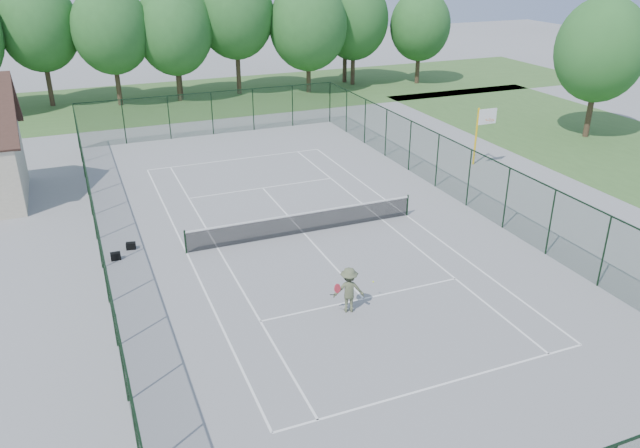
% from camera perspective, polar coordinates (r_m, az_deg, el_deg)
% --- Properties ---
extents(ground, '(140.00, 140.00, 0.00)m').
position_cam_1_polar(ground, '(29.17, -1.49, -0.84)').
color(ground, gray).
rests_on(ground, ground).
extents(grass_far, '(80.00, 16.00, 0.01)m').
position_cam_1_polar(grass_far, '(56.87, -12.55, 11.10)').
color(grass_far, '#477134').
rests_on(grass_far, ground).
extents(grass_side, '(14.00, 40.00, 0.01)m').
position_cam_1_polar(grass_side, '(45.69, 26.03, 6.06)').
color(grass_side, '#477134').
rests_on(grass_side, ground).
extents(court_lines, '(11.05, 23.85, 0.01)m').
position_cam_1_polar(court_lines, '(29.16, -1.49, -0.83)').
color(court_lines, white).
rests_on(court_lines, ground).
extents(tennis_net, '(11.08, 0.08, 1.10)m').
position_cam_1_polar(tennis_net, '(28.93, -1.50, 0.19)').
color(tennis_net, black).
rests_on(tennis_net, ground).
extents(fence_enclosure, '(18.05, 36.05, 3.02)m').
position_cam_1_polar(fence_enclosure, '(28.54, -1.52, 2.00)').
color(fence_enclosure, '#15331A').
rests_on(fence_enclosure, ground).
extents(tree_line_far, '(39.40, 6.40, 9.70)m').
position_cam_1_polar(tree_line_far, '(55.88, -13.13, 17.08)').
color(tree_line_far, '#483626').
rests_on(tree_line_far, ground).
extents(basketball_goal, '(1.20, 1.43, 3.65)m').
position_cam_1_polar(basketball_goal, '(38.51, 14.63, 8.72)').
color(basketball_goal, yellow).
rests_on(basketball_goal, ground).
extents(tree_side, '(5.94, 5.94, 9.41)m').
position_cam_1_polar(tree_side, '(46.86, 24.28, 14.30)').
color(tree_side, '#483626').
rests_on(tree_side, ground).
extents(sports_bag_a, '(0.42, 0.26, 0.33)m').
position_cam_1_polar(sports_bag_a, '(28.06, -18.18, -2.82)').
color(sports_bag_a, black).
rests_on(sports_bag_a, ground).
extents(sports_bag_b, '(0.45, 0.32, 0.31)m').
position_cam_1_polar(sports_bag_b, '(28.82, -16.90, -1.93)').
color(sports_bag_b, black).
rests_on(sports_bag_b, ground).
extents(tennis_player, '(2.11, 0.97, 1.75)m').
position_cam_1_polar(tennis_player, '(22.78, 2.66, -6.03)').
color(tennis_player, '#555C3F').
rests_on(tennis_player, ground).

